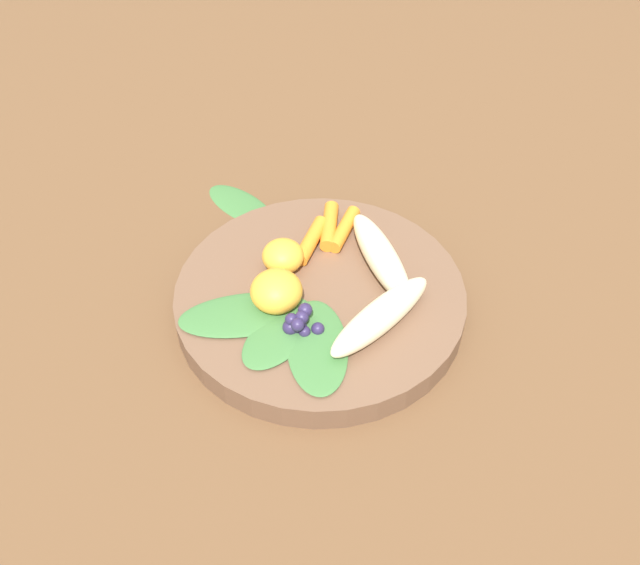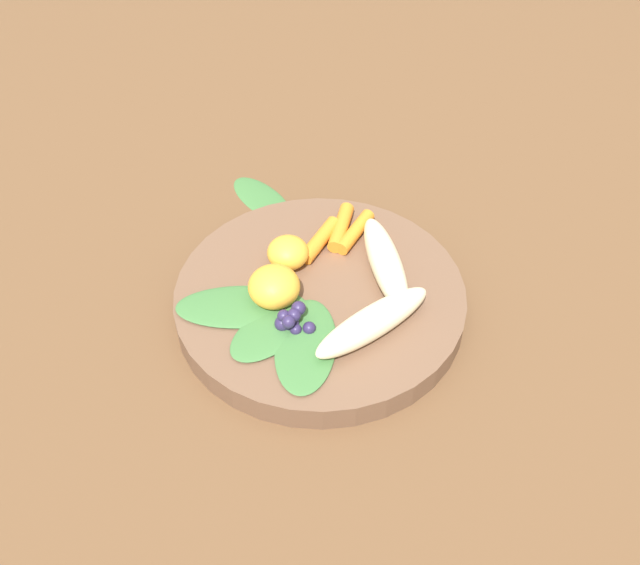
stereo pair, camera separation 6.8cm
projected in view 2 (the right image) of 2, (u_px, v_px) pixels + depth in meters
ground_plane at (320, 308)px, 0.71m from camera, size 2.40×2.40×0.00m
bowl at (320, 299)px, 0.70m from camera, size 0.28×0.28×0.03m
banana_peeled_left at (385, 262)px, 0.70m from camera, size 0.13×0.07×0.03m
banana_peeled_right at (373, 322)px, 0.64m from camera, size 0.12×0.11×0.03m
orange_segment_near at (274, 287)px, 0.67m from camera, size 0.05×0.05×0.04m
orange_segment_far at (288, 253)px, 0.71m from camera, size 0.04×0.04×0.03m
carrot_front at (355, 232)px, 0.74m from camera, size 0.06×0.03×0.01m
carrot_mid_left at (341, 227)px, 0.75m from camera, size 0.07×0.02×0.02m
carrot_mid_right at (320, 240)px, 0.73m from camera, size 0.06×0.03×0.02m
blueberry_pile at (292, 321)px, 0.65m from camera, size 0.03×0.04×0.02m
kale_leaf_left at (241, 307)px, 0.67m from camera, size 0.08×0.13×0.00m
kale_leaf_right at (271, 330)px, 0.65m from camera, size 0.10×0.09×0.00m
kale_leaf_rear at (302, 345)px, 0.64m from camera, size 0.12×0.07×0.00m
kale_leaf_stray at (262, 197)px, 0.83m from camera, size 0.10×0.10×0.01m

